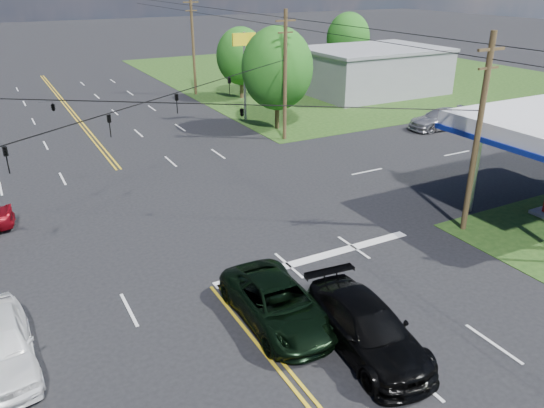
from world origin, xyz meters
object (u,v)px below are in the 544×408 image
pole_right_far (193,44)px  tree_far_r (348,38)px  pickup_dkgreen (278,303)px  retail_ne (372,72)px  tree_right_a (277,69)px  tree_right_b (241,56)px  pole_se (478,134)px  suv_black (367,328)px  pole_ne (285,75)px

pole_right_far → tree_far_r: bearing=5.4°
pickup_dkgreen → pole_right_far: bearing=74.3°
retail_ne → pickup_dkgreen: size_ratio=2.49×
retail_ne → pole_right_far: size_ratio=1.40×
tree_right_a → tree_right_b: (2.50, 12.00, -0.65)m
pole_se → pickup_dkgreen: 12.78m
pole_right_far → suv_black: 43.46m
pole_right_far → pole_se: bearing=-90.0°
pole_se → tree_right_a: size_ratio=1.16×
tree_right_b → suv_black: bearing=-109.5°
retail_ne → pole_se: pole_se is taller
pole_ne → pickup_dkgreen: size_ratio=1.69×
tree_far_r → pole_ne: bearing=-135.0°
pole_ne → pickup_dkgreen: 23.88m
tree_far_r → tree_right_b: bearing=-161.1°
pole_ne → suv_black: 25.47m
pole_se → pole_right_far: (0.00, 37.00, 0.25)m
tree_right_b → suv_black: size_ratio=1.23×
tree_right_a → pickup_dkgreen: bearing=-118.9°
pole_ne → tree_right_b: 15.42m
pole_ne → pole_right_far: 19.00m
pole_se → tree_far_r: bearing=61.7°
pole_right_far → tree_right_b: size_ratio=1.41×
retail_ne → pickup_dkgreen: retail_ne is taller
pole_ne → tree_far_r: size_ratio=1.25×
pole_se → pole_right_far: bearing=90.0°
pole_right_far → retail_ne: bearing=-25.2°
tree_right_b → tree_far_r: 18.50m
tree_right_a → suv_black: size_ratio=1.42×
retail_ne → tree_far_r: tree_far_r is taller
tree_far_r → pole_right_far: bearing=-174.6°
pole_se → tree_far_r: pole_se is taller
pole_ne → tree_far_r: pole_ne is taller
pickup_dkgreen → tree_right_a: bearing=62.2°
pole_se → tree_far_r: (21.00, 39.00, -0.37)m
tree_right_a → tree_far_r: tree_right_a is taller
pole_ne → tree_right_b: bearing=76.9°
suv_black → tree_right_b: bearing=76.3°
tree_right_a → pickup_dkgreen: (-12.87, -23.31, -4.09)m
pole_right_far → suv_black: (-10.00, -42.07, -4.33)m
pole_se → pole_right_far: size_ratio=0.95×
retail_ne → tree_right_a: bearing=-153.4°
pole_se → tree_right_b: bearing=83.9°
pole_right_far → tree_right_b: 5.40m
pole_se → tree_right_a: pole_se is taller
pole_right_far → tree_right_b: (3.50, -4.00, -0.95)m
pole_se → pickup_dkgreen: pole_se is taller
retail_ne → tree_far_r: bearing=68.2°
retail_ne → tree_right_a: size_ratio=1.71×
pole_se → tree_right_a: 21.02m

